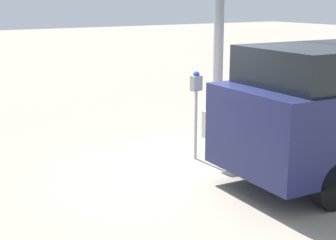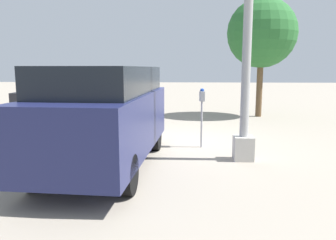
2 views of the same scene
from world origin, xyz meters
The scene contains 6 objects.
ground_plane centered at (0.00, 0.00, 0.00)m, with size 80.00×80.00×0.00m, color gray.
parking_meter_near centered at (0.64, 0.67, 1.16)m, with size 0.22×0.14×1.57m.
lamp_post centered at (1.82, 1.57, 2.51)m, with size 0.44×0.44×6.54m.
parked_van centered at (2.46, -1.42, 1.15)m, with size 5.01×2.13×2.12m.
car_distant centered at (-8.50, -7.77, 0.72)m, with size 4.24×2.16×1.37m.
street_tree centered at (-5.19, 3.42, 3.54)m, with size 2.92×2.92×5.02m.
Camera 2 is at (9.21, 0.25, 2.09)m, focal length 35.00 mm.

